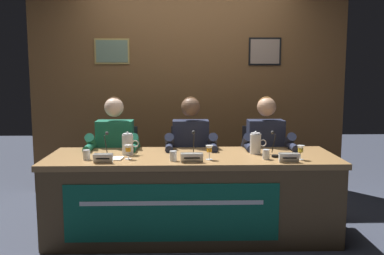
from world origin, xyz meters
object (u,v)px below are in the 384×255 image
(water_pitcher_left_side, at_px, (128,144))
(document_stack_left, at_px, (110,158))
(water_cup_center, at_px, (173,156))
(water_pitcher_right_side, at_px, (256,143))
(chair_right, at_px, (262,171))
(microphone_right, at_px, (274,148))
(nameplate_left, at_px, (103,158))
(microphone_left, at_px, (106,149))
(chair_center, at_px, (190,172))
(panelist_center, at_px, (191,149))
(microphone_center, at_px, (194,148))
(nameplate_right, at_px, (289,158))
(juice_glass_right, at_px, (301,150))
(nameplate_center, at_px, (192,158))
(juice_glass_center, at_px, (209,150))
(chair_left, at_px, (118,172))
(conference_table, at_px, (192,184))
(juice_glass_left, at_px, (128,149))
(panelist_right, at_px, (267,149))
(panelist_left, at_px, (114,150))
(water_cup_left, at_px, (87,155))
(water_cup_right, at_px, (266,155))

(water_pitcher_left_side, height_order, document_stack_left, water_pitcher_left_side)
(water_cup_center, distance_m, water_pitcher_right_side, 0.80)
(chair_right, height_order, microphone_right, microphone_right)
(nameplate_left, xyz_separation_m, microphone_left, (-0.02, 0.22, 0.03))
(chair_center, height_order, document_stack_left, chair_center)
(panelist_center, height_order, microphone_center, panelist_center)
(nameplate_right, distance_m, juice_glass_right, 0.16)
(juice_glass_right, xyz_separation_m, water_pitcher_right_side, (-0.33, 0.28, 0.01))
(nameplate_center, relative_size, juice_glass_center, 1.50)
(microphone_left, relative_size, nameplate_center, 1.16)
(water_cup_center, xyz_separation_m, water_pitcher_right_side, (0.74, 0.29, 0.06))
(chair_center, bearing_deg, microphone_center, -88.65)
(chair_left, xyz_separation_m, document_stack_left, (0.05, -0.75, 0.30))
(juice_glass_center, height_order, water_cup_center, juice_glass_center)
(conference_table, height_order, water_pitcher_right_side, water_pitcher_right_side)
(juice_glass_left, distance_m, panelist_right, 1.43)
(juice_glass_center, height_order, chair_right, chair_right)
(juice_glass_center, height_order, nameplate_right, juice_glass_center)
(panelist_left, height_order, water_pitcher_right_side, panelist_left)
(microphone_right, bearing_deg, chair_right, 87.14)
(conference_table, distance_m, chair_right, 1.04)
(nameplate_left, height_order, microphone_center, microphone_center)
(panelist_left, distance_m, chair_right, 1.55)
(chair_center, distance_m, microphone_center, 0.73)
(panelist_left, bearing_deg, nameplate_center, -43.30)
(juice_glass_left, bearing_deg, water_cup_left, -177.66)
(water_cup_left, height_order, microphone_right, microphone_right)
(chair_left, height_order, water_cup_left, chair_left)
(document_stack_left, bearing_deg, conference_table, 3.72)
(water_cup_left, xyz_separation_m, chair_center, (0.90, 0.78, -0.33))
(nameplate_left, height_order, chair_right, chair_right)
(water_cup_left, relative_size, water_cup_center, 1.00)
(water_cup_center, distance_m, nameplate_right, 0.96)
(water_cup_right, height_order, document_stack_left, water_cup_right)
(water_cup_center, xyz_separation_m, microphone_right, (0.89, 0.17, 0.04))
(microphone_left, xyz_separation_m, chair_right, (1.51, 0.69, -0.37))
(microphone_left, relative_size, chair_right, 0.24)
(nameplate_left, bearing_deg, conference_table, 15.22)
(water_cup_center, height_order, panelist_right, panelist_right)
(panelist_right, xyz_separation_m, water_cup_right, (-0.13, -0.60, 0.06))
(panelist_center, bearing_deg, water_cup_left, -147.42)
(document_stack_left, bearing_deg, chair_center, 46.90)
(water_cup_center, height_order, water_pitcher_left_side, water_pitcher_left_side)
(panelist_center, height_order, microphone_right, panelist_center)
(conference_table, bearing_deg, water_cup_left, -175.62)
(water_cup_right, bearing_deg, water_cup_center, -176.95)
(juice_glass_left, height_order, nameplate_right, juice_glass_left)
(nameplate_left, xyz_separation_m, juice_glass_center, (0.88, 0.10, 0.05))
(water_cup_left, bearing_deg, water_pitcher_right_side, 8.69)
(chair_right, distance_m, water_cup_right, 0.88)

